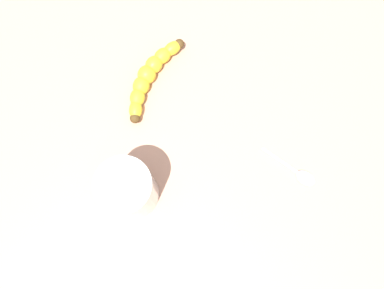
% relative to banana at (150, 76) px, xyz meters
% --- Properties ---
extents(wooden_tabletop, '(1.20, 1.20, 0.03)m').
position_rel_banana_xyz_m(wooden_tabletop, '(-0.09, 0.16, -0.03)').
color(wooden_tabletop, tan).
rests_on(wooden_tabletop, ground).
extents(banana, '(0.07, 0.19, 0.03)m').
position_rel_banana_xyz_m(banana, '(0.00, 0.00, 0.00)').
color(banana, yellow).
rests_on(banana, wooden_tabletop).
extents(smoothie_glass, '(0.09, 0.09, 0.13)m').
position_rel_banana_xyz_m(smoothie_glass, '(-0.04, 0.22, 0.05)').
color(smoothie_glass, silver).
rests_on(smoothie_glass, wooden_tabletop).
extents(teaspoon, '(0.11, 0.05, 0.01)m').
position_rel_banana_xyz_m(teaspoon, '(-0.32, 0.11, -0.01)').
color(teaspoon, silver).
rests_on(teaspoon, wooden_tabletop).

